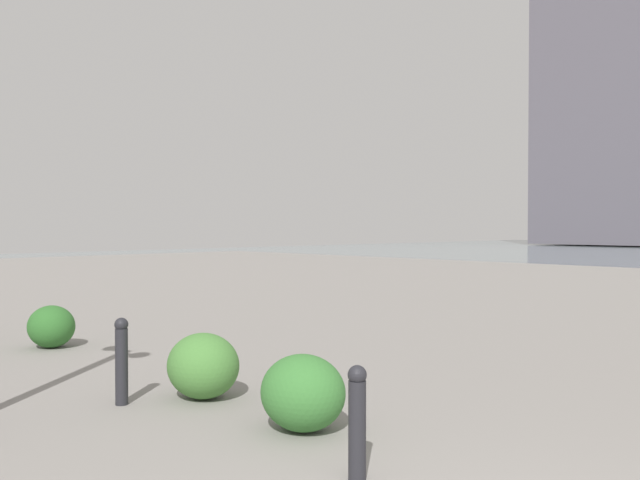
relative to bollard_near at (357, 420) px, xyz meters
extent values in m
cylinder|color=#232328|center=(0.00, 0.00, -0.07)|extent=(0.12, 0.12, 0.67)
sphere|color=#232328|center=(0.00, 0.00, 0.30)|extent=(0.13, 0.13, 0.13)
cylinder|color=#232328|center=(2.85, 0.20, -0.04)|extent=(0.12, 0.12, 0.73)
sphere|color=#232328|center=(2.85, 0.20, 0.36)|extent=(0.13, 0.13, 0.13)
ellipsoid|color=#387533|center=(1.05, -0.48, -0.09)|extent=(0.75, 0.67, 0.64)
ellipsoid|color=#477F38|center=(2.50, -0.49, -0.08)|extent=(0.76, 0.68, 0.65)
ellipsoid|color=#2D6628|center=(6.31, -0.56, -0.11)|extent=(0.70, 0.63, 0.59)
camera|label=1|loc=(-3.00, 3.29, 1.30)|focal=37.54mm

